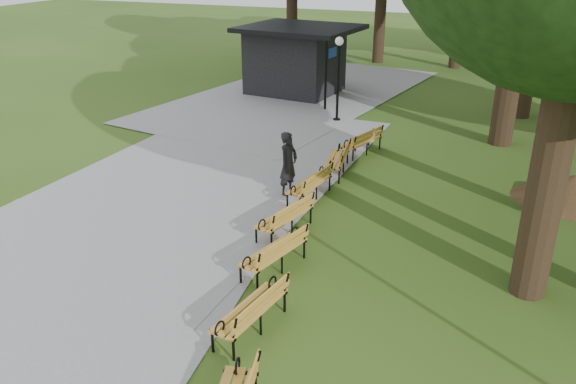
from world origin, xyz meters
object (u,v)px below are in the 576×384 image
at_px(bench_3, 284,217).
at_px(kiosk, 295,60).
at_px(bench_4, 309,184).
at_px(bench_6, 361,141).
at_px(lamp_post, 339,62).
at_px(bench_1, 250,310).
at_px(dirt_mound, 574,188).
at_px(bench_2, 274,252).
at_px(person, 288,164).
at_px(bench_5, 336,159).

bearing_deg(bench_3, kiosk, -146.66).
relative_size(bench_4, bench_6, 1.00).
xyz_separation_m(lamp_post, bench_1, (2.52, -13.45, -1.89)).
bearing_deg(bench_1, bench_6, -166.96).
bearing_deg(dirt_mound, bench_6, 165.37).
height_order(lamp_post, bench_6, lamp_post).
bearing_deg(bench_2, bench_1, 26.49).
xyz_separation_m(kiosk, lamp_post, (3.22, -3.81, 0.79)).
relative_size(kiosk, bench_4, 2.58).
xyz_separation_m(bench_2, bench_4, (-0.56, 3.82, 0.00)).
distance_m(bench_2, bench_6, 7.94).
height_order(bench_4, bench_6, same).
distance_m(bench_2, bench_4, 3.86).
xyz_separation_m(bench_1, bench_4, (-0.98, 5.91, 0.00)).
distance_m(bench_1, bench_3, 3.87).
xyz_separation_m(dirt_mound, bench_2, (-6.12, -6.29, 0.05)).
distance_m(person, dirt_mound, 7.71).
bearing_deg(bench_2, person, -148.01).
height_order(bench_5, bench_6, same).
xyz_separation_m(dirt_mound, bench_4, (-6.68, -2.47, 0.05)).
bearing_deg(bench_1, bench_5, -164.31).
xyz_separation_m(lamp_post, bench_5, (1.64, -5.39, -1.89)).
relative_size(kiosk, lamp_post, 1.51).
distance_m(lamp_post, dirt_mound, 9.84).
distance_m(kiosk, bench_6, 8.91).
bearing_deg(bench_3, bench_4, -163.12).
height_order(bench_1, bench_6, same).
distance_m(kiosk, bench_5, 10.45).
distance_m(bench_4, bench_6, 4.13).
xyz_separation_m(bench_3, bench_6, (0.23, 6.25, 0.00)).
bearing_deg(lamp_post, bench_6, -61.05).
relative_size(person, bench_2, 0.95).
height_order(kiosk, bench_4, kiosk).
relative_size(lamp_post, bench_1, 1.71).
relative_size(bench_3, bench_6, 1.00).
bearing_deg(bench_4, bench_5, -174.82).
height_order(bench_3, bench_6, same).
bearing_deg(bench_5, bench_3, -7.35).
bearing_deg(bench_3, bench_1, 26.20).
bearing_deg(person, dirt_mound, -59.75).
xyz_separation_m(person, bench_6, (1.00, 4.03, -0.46)).
distance_m(lamp_post, bench_3, 9.99).
distance_m(dirt_mound, bench_4, 7.12).
relative_size(person, dirt_mound, 0.68).
bearing_deg(bench_4, bench_6, -177.00).
height_order(bench_3, bench_5, same).
bearing_deg(bench_5, bench_2, -3.34).
relative_size(kiosk, bench_2, 2.58).
bearing_deg(lamp_post, bench_1, -79.40).
bearing_deg(kiosk, person, -62.98).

